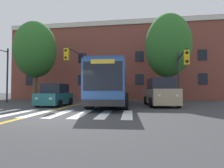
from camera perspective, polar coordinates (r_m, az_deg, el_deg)
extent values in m
plane|color=#38383A|center=(8.69, -18.85, -10.58)|extent=(120.00, 120.00, 0.00)
cube|color=white|center=(11.52, -28.15, -8.29)|extent=(0.64, 3.53, 0.01)
cube|color=white|center=(10.87, -22.64, -8.76)|extent=(0.64, 3.53, 0.01)
cube|color=white|center=(10.33, -16.49, -9.20)|extent=(0.64, 3.53, 0.01)
cube|color=white|center=(9.92, -9.73, -9.55)|extent=(0.64, 3.53, 0.01)
cube|color=white|center=(9.65, -2.48, -9.79)|extent=(0.64, 3.53, 0.01)
cube|color=white|center=(9.54, 5.06, -9.88)|extent=(0.64, 3.53, 0.01)
cube|color=gold|center=(23.96, -5.02, -5.11)|extent=(0.12, 36.00, 0.01)
cube|color=gold|center=(23.92, -4.65, -5.11)|extent=(0.12, 36.00, 0.01)
cube|color=#2D5699|center=(15.07, -0.30, -0.24)|extent=(3.07, 10.87, 2.72)
cube|color=black|center=(15.02, 4.40, 0.81)|extent=(0.60, 9.87, 0.98)
cube|color=black|center=(15.24, -4.94, 0.77)|extent=(0.60, 9.87, 0.98)
cube|color=black|center=(9.74, -3.07, 2.63)|extent=(2.21, 0.15, 1.63)
cube|color=yellow|center=(9.84, -3.07, 7.36)|extent=(1.35, 0.11, 0.24)
cube|color=#232326|center=(9.71, -3.11, -6.24)|extent=(2.41, 0.24, 0.36)
cube|color=#294E89|center=(15.18, -0.30, 5.19)|extent=(2.90, 10.43, 0.16)
cylinder|color=black|center=(11.70, 4.01, -5.84)|extent=(0.62, 1.08, 1.05)
cylinder|color=black|center=(11.96, -7.34, -5.75)|extent=(0.62, 1.08, 1.05)
cylinder|color=black|center=(17.44, 4.24, -4.56)|extent=(0.62, 1.08, 1.05)
cylinder|color=black|center=(17.62, -3.42, -4.54)|extent=(0.62, 1.08, 1.05)
cube|color=#236B70|center=(15.50, -18.09, -4.49)|extent=(1.95, 4.02, 0.89)
cube|color=black|center=(15.52, -17.99, -1.40)|extent=(1.70, 2.23, 0.79)
cube|color=white|center=(13.46, -19.43, -4.50)|extent=(0.20, 0.05, 0.14)
cube|color=white|center=(13.96, -23.45, -4.36)|extent=(0.20, 0.05, 0.14)
cylinder|color=black|center=(14.04, -16.68, -6.04)|extent=(0.24, 0.61, 0.60)
cylinder|color=black|center=(14.84, -23.30, -5.74)|extent=(0.24, 0.61, 0.60)
cylinder|color=black|center=(16.32, -13.37, -5.49)|extent=(0.24, 0.61, 0.60)
cylinder|color=black|center=(17.02, -19.27, -5.29)|extent=(0.24, 0.61, 0.60)
cube|color=tan|center=(15.04, 15.55, -3.84)|extent=(2.41, 4.80, 1.20)
cube|color=black|center=(15.08, 15.48, 0.11)|extent=(2.06, 3.03, 0.88)
cube|color=white|center=(12.93, 20.43, -3.57)|extent=(0.20, 0.06, 0.14)
cube|color=white|center=(12.62, 15.18, -3.67)|extent=(0.20, 0.06, 0.14)
cylinder|color=black|center=(13.94, 21.02, -5.69)|extent=(0.29, 0.78, 0.76)
cylinder|color=black|center=(13.45, 12.61, -5.92)|extent=(0.29, 0.78, 0.76)
cylinder|color=black|center=(16.70, 17.95, -5.09)|extent=(0.29, 0.78, 0.76)
cylinder|color=black|center=(16.29, 10.91, -5.23)|extent=(0.29, 0.78, 0.76)
cube|color=white|center=(23.57, -0.10, -3.64)|extent=(1.88, 4.40, 0.89)
cube|color=black|center=(23.69, -0.06, -1.70)|extent=(1.65, 2.13, 0.70)
cube|color=white|center=(21.33, 0.63, -3.58)|extent=(0.20, 0.05, 0.14)
cube|color=white|center=(21.46, -2.20, -3.57)|extent=(0.20, 0.05, 0.14)
cylinder|color=black|center=(22.15, 1.83, -4.52)|extent=(0.24, 0.67, 0.66)
cylinder|color=black|center=(22.37, -2.82, -4.50)|extent=(0.24, 0.67, 0.66)
cylinder|color=black|center=(24.84, 2.35, -4.24)|extent=(0.24, 0.67, 0.66)
cylinder|color=black|center=(25.04, -1.81, -4.23)|extent=(0.24, 0.67, 0.66)
cylinder|color=#28282D|center=(16.88, 20.96, 1.70)|extent=(0.16, 0.16, 4.72)
cylinder|color=#28282D|center=(15.17, 21.92, 9.05)|extent=(0.45, 3.93, 0.11)
cube|color=yellow|center=(13.30, 23.18, 7.98)|extent=(0.36, 0.31, 1.00)
cylinder|color=black|center=(13.21, 23.28, 9.37)|extent=(0.22, 0.05, 0.22)
cylinder|color=orange|center=(13.16, 23.29, 8.09)|extent=(0.22, 0.05, 0.22)
cylinder|color=black|center=(13.11, 23.31, 6.80)|extent=(0.22, 0.05, 0.22)
cylinder|color=#28282D|center=(21.33, -31.00, 2.41)|extent=(0.16, 0.16, 5.68)
cylinder|color=#28282D|center=(18.57, -9.32, 2.11)|extent=(0.16, 0.16, 5.26)
cylinder|color=#28282D|center=(17.06, -11.78, 10.22)|extent=(0.40, 4.01, 0.11)
cube|color=yellow|center=(15.29, -14.65, 9.36)|extent=(0.36, 0.30, 1.00)
cylinder|color=black|center=(15.23, -14.90, 10.57)|extent=(0.22, 0.05, 0.22)
cylinder|color=orange|center=(15.16, -14.91, 9.46)|extent=(0.22, 0.05, 0.22)
cylinder|color=black|center=(15.11, -14.92, 8.35)|extent=(0.22, 0.05, 0.22)
cylinder|color=brown|center=(18.62, 17.86, -1.18)|extent=(0.60, 0.60, 3.09)
ellipsoid|color=#2D6B28|center=(19.17, 17.72, 11.87)|extent=(6.17, 6.00, 6.55)
cylinder|color=brown|center=(21.45, -23.85, -1.04)|extent=(0.48, 0.48, 3.21)
ellipsoid|color=#2D6B28|center=(21.93, -23.69, 10.28)|extent=(6.39, 6.42, 6.36)
cube|color=brown|center=(26.96, 0.41, 6.78)|extent=(29.45, 6.31, 10.84)
cube|color=beige|center=(25.15, -0.63, 19.29)|extent=(29.45, 0.16, 0.60)
cube|color=black|center=(27.85, -25.34, 1.09)|extent=(1.10, 0.06, 1.40)
cube|color=black|center=(24.43, -9.77, 1.33)|extent=(1.10, 0.06, 1.40)
cube|color=black|center=(23.26, 8.99, 1.49)|extent=(1.10, 0.06, 1.40)
cube|color=black|center=(24.68, 27.55, 1.49)|extent=(1.10, 0.06, 1.40)
cube|color=black|center=(28.17, -25.25, 7.26)|extent=(1.10, 0.06, 1.40)
cube|color=black|center=(24.79, -9.73, 8.34)|extent=(1.10, 0.06, 1.40)
cube|color=black|center=(23.64, 8.95, 8.85)|extent=(1.10, 0.06, 1.40)
cube|color=black|center=(25.03, 27.43, 8.44)|extent=(1.10, 0.06, 1.40)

